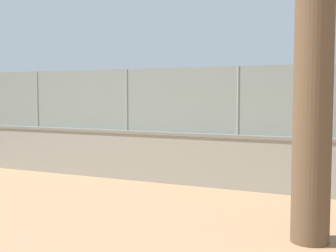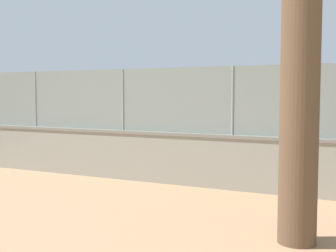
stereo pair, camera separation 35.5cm
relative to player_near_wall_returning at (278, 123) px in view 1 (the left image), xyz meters
The scene contains 7 objects.
ground_plane 5.00m from the player_near_wall_returning, 14.07° to the left, with size 260.00×260.00×0.00m, color tan.
perimeter_wall 11.85m from the player_near_wall_returning, 79.37° to the left, with size 31.61×1.26×1.34m.
fence_panel_on_wall 11.92m from the player_near_wall_returning, 79.37° to the left, with size 31.04×0.90×1.66m.
player_near_wall_returning is the anchor object (origin of this frame).
player_baseline_waiting 10.17m from the player_near_wall_returning, 23.78° to the left, with size 0.72×0.88×1.68m.
player_at_service_line 3.27m from the player_near_wall_returning, 58.21° to the left, with size 0.69×1.11×1.53m.
sports_ball 1.19m from the player_near_wall_returning, 55.86° to the left, with size 0.14×0.14×0.14m, color yellow.
Camera 1 is at (-8.33, 21.00, 2.33)m, focal length 47.06 mm.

